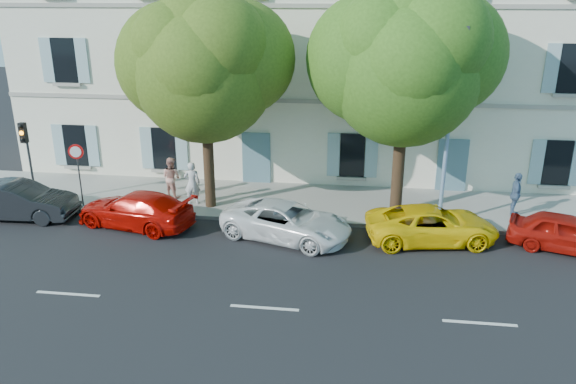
# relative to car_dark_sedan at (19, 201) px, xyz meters

# --- Properties ---
(ground) EXTENTS (90.00, 90.00, 0.00)m
(ground) POSITION_rel_car_dark_sedan_xyz_m (10.82, -1.38, -0.74)
(ground) COLOR black
(sidewalk) EXTENTS (36.00, 4.50, 0.15)m
(sidewalk) POSITION_rel_car_dark_sedan_xyz_m (10.82, 3.07, -0.66)
(sidewalk) COLOR #A09E96
(sidewalk) RESTS_ON ground
(kerb) EXTENTS (36.00, 0.16, 0.16)m
(kerb) POSITION_rel_car_dark_sedan_xyz_m (10.82, 0.90, -0.66)
(kerb) COLOR #9E998E
(kerb) RESTS_ON ground
(building) EXTENTS (28.00, 7.00, 12.00)m
(building) POSITION_rel_car_dark_sedan_xyz_m (10.82, 8.82, 5.26)
(building) COLOR white
(building) RESTS_ON ground
(car_dark_sedan) EXTENTS (4.54, 1.74, 1.48)m
(car_dark_sedan) POSITION_rel_car_dark_sedan_xyz_m (0.00, 0.00, 0.00)
(car_dark_sedan) COLOR black
(car_dark_sedan) RESTS_ON ground
(car_red_coupe) EXTENTS (4.98, 2.94, 1.35)m
(car_red_coupe) POSITION_rel_car_dark_sedan_xyz_m (4.90, -0.14, -0.06)
(car_red_coupe) COLOR #BA0C05
(car_red_coupe) RESTS_ON ground
(car_white_coupe) EXTENTS (5.22, 3.55, 1.33)m
(car_white_coupe) POSITION_rel_car_dark_sedan_xyz_m (10.81, -0.50, -0.07)
(car_white_coupe) COLOR white
(car_white_coupe) RESTS_ON ground
(car_yellow_supercar) EXTENTS (4.99, 2.89, 1.31)m
(car_yellow_supercar) POSITION_rel_car_dark_sedan_xyz_m (16.04, -0.09, -0.09)
(car_yellow_supercar) COLOR yellow
(car_yellow_supercar) RESTS_ON ground
(car_red_hatchback) EXTENTS (4.16, 2.70, 1.32)m
(car_red_hatchback) POSITION_rel_car_dark_sedan_xyz_m (20.62, -0.24, -0.08)
(car_red_hatchback) COLOR #A21109
(car_red_hatchback) RESTS_ON ground
(tree_left) EXTENTS (5.51, 5.51, 8.54)m
(tree_left) POSITION_rel_car_dark_sedan_xyz_m (7.28, 1.98, 4.91)
(tree_left) COLOR #3A2819
(tree_left) RESTS_ON sidewalk
(tree_right) EXTENTS (5.75, 5.75, 8.86)m
(tree_right) POSITION_rel_car_dark_sedan_xyz_m (14.87, 2.19, 5.10)
(tree_right) COLOR #3A2819
(tree_right) RESTS_ON sidewalk
(traffic_light) EXTENTS (0.28, 0.39, 3.49)m
(traffic_light) POSITION_rel_car_dark_sedan_xyz_m (-0.07, 1.18, 1.94)
(traffic_light) COLOR #383A3D
(traffic_light) RESTS_ON sidewalk
(road_sign) EXTENTS (0.60, 0.18, 2.65)m
(road_sign) POSITION_rel_car_dark_sedan_xyz_m (2.01, 1.26, 1.32)
(road_sign) COLOR #383A3D
(road_sign) RESTS_ON sidewalk
(street_lamp) EXTENTS (0.25, 1.59, 7.51)m
(street_lamp) POSITION_rel_car_dark_sedan_xyz_m (16.48, 1.06, 3.66)
(street_lamp) COLOR #7293BF
(street_lamp) RESTS_ON sidewalk
(pedestrian_a) EXTENTS (0.73, 0.54, 1.81)m
(pedestrian_a) POSITION_rel_car_dark_sedan_xyz_m (6.49, 2.13, 0.32)
(pedestrian_a) COLOR silver
(pedestrian_a) RESTS_ON sidewalk
(pedestrian_b) EXTENTS (1.06, 0.96, 1.77)m
(pedestrian_b) POSITION_rel_car_dark_sedan_xyz_m (5.36, 2.81, 0.29)
(pedestrian_b) COLOR #D69989
(pedestrian_b) RESTS_ON sidewalk
(pedestrian_c) EXTENTS (0.60, 1.10, 1.78)m
(pedestrian_c) POSITION_rel_car_dark_sedan_xyz_m (19.51, 2.47, 0.30)
(pedestrian_c) COLOR slate
(pedestrian_c) RESTS_ON sidewalk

